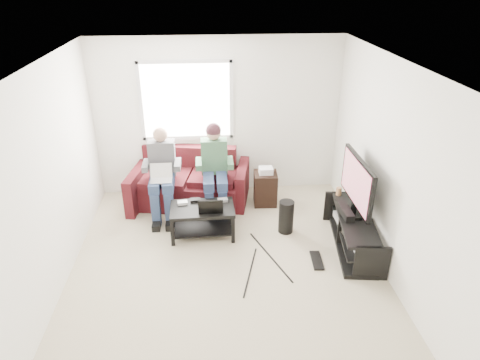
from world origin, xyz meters
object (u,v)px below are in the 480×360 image
tv (357,183)px  subwoofer (286,217)px  end_table (265,188)px  coffee_table (202,214)px  sofa (190,184)px  tv_stand (353,233)px

tv → subwoofer: size_ratio=2.22×
subwoofer → end_table: bearing=102.3°
coffee_table → tv: size_ratio=0.83×
sofa → coffee_table: 1.02m
sofa → end_table: 1.23m
tv → subwoofer: 1.16m
sofa → tv: bearing=-31.4°
tv_stand → subwoofer: subwoofer is taller
sofa → tv_stand: size_ratio=1.34×
subwoofer → sofa: bearing=144.0°
sofa → tv_stand: 2.70m
tv_stand → tv: tv is taller
sofa → subwoofer: (1.41, -1.02, -0.07)m
coffee_table → end_table: 1.33m
subwoofer → tv_stand: bearing=-28.2°
coffee_table → end_table: bearing=39.5°
coffee_table → tv_stand: 2.12m
coffee_table → subwoofer: size_ratio=1.85×
sofa → coffee_table: (0.20, -1.00, 0.01)m
tv_stand → end_table: 1.69m
sofa → coffee_table: bearing=-78.9°
tv → end_table: bearing=130.4°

